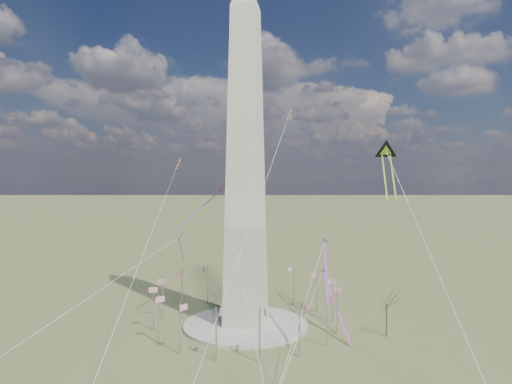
# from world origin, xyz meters

# --- Properties ---
(ground) EXTENTS (2000.00, 2000.00, 0.00)m
(ground) POSITION_xyz_m (0.00, 0.00, 0.00)
(ground) COLOR #48592C
(ground) RESTS_ON ground
(plaza) EXTENTS (36.00, 36.00, 0.80)m
(plaza) POSITION_xyz_m (0.00, 0.00, 0.40)
(plaza) COLOR #ADAB9E
(plaza) RESTS_ON ground
(washington_monument) EXTENTS (15.56, 15.56, 100.00)m
(washington_monument) POSITION_xyz_m (0.00, 0.00, 47.95)
(washington_monument) COLOR #BBAC9D
(washington_monument) RESTS_ON plaza
(flagpole_ring) EXTENTS (54.40, 54.40, 13.00)m
(flagpole_ring) POSITION_xyz_m (-0.00, -0.00, 7.27)
(flagpole_ring) COLOR #AFB3B6
(flagpole_ring) RESTS_ON ground
(tree_near) EXTENTS (7.66, 7.66, 13.41)m
(tree_near) POSITION_xyz_m (39.11, 1.01, 9.56)
(tree_near) COLOR #4B3C2E
(tree_near) RESTS_ON ground
(kite_delta_black) EXTENTS (7.66, 20.52, 17.02)m
(kite_delta_black) POSITION_xyz_m (39.07, 15.39, 49.84)
(kite_delta_black) COLOR black
(kite_delta_black) RESTS_ON ground
(kite_diamond_purple) EXTENTS (1.62, 2.83, 8.91)m
(kite_diamond_purple) POSITION_xyz_m (-23.08, 6.94, 23.54)
(kite_diamond_purple) COLOR #3C1665
(kite_diamond_purple) RESTS_ON ground
(kite_streamer_left) EXTENTS (3.79, 18.86, 12.98)m
(kite_streamer_left) POSITION_xyz_m (23.66, -8.69, 21.22)
(kite_streamer_left) COLOR #F84C27
(kite_streamer_left) RESTS_ON ground
(kite_streamer_mid) EXTENTS (10.87, 17.73, 13.57)m
(kite_streamer_mid) POSITION_xyz_m (-12.81, 1.95, 35.42)
(kite_streamer_mid) COLOR #F84C27
(kite_streamer_mid) RESTS_ON ground
(kite_streamer_right) EXTENTS (10.50, 21.18, 15.54)m
(kite_streamer_right) POSITION_xyz_m (24.15, 4.25, 9.69)
(kite_streamer_right) COLOR #F84C27
(kite_streamer_right) RESTS_ON ground
(kite_small_red) EXTENTS (1.74, 1.68, 4.93)m
(kite_small_red) POSITION_xyz_m (-35.73, 36.03, 49.47)
(kite_small_red) COLOR #F7481D
(kite_small_red) RESTS_ON ground
(kite_small_white) EXTENTS (1.39, 2.24, 5.08)m
(kite_small_white) POSITION_xyz_m (4.03, 51.18, 67.93)
(kite_small_white) COLOR white
(kite_small_white) RESTS_ON ground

